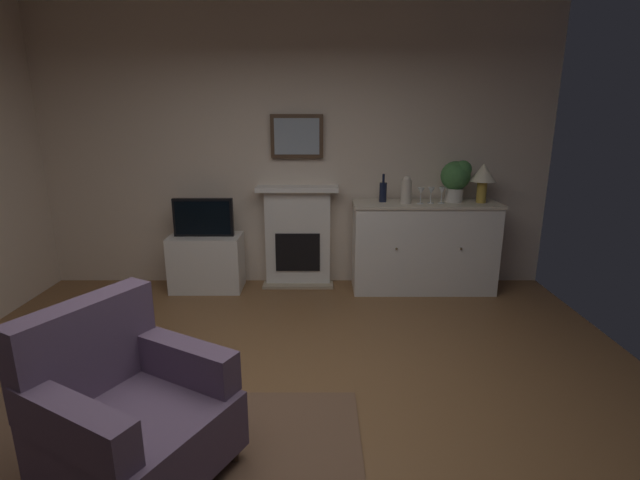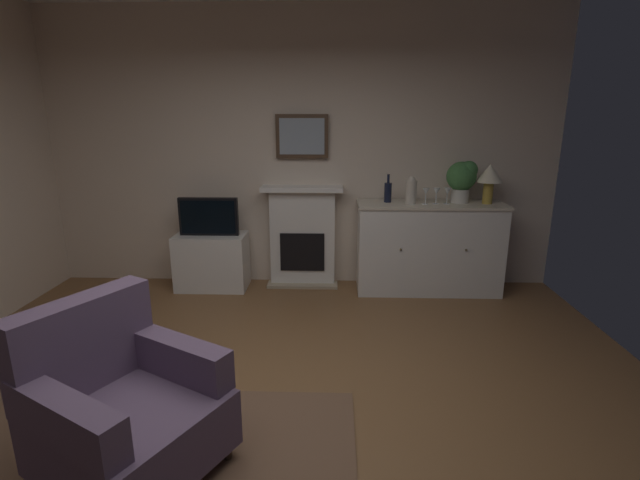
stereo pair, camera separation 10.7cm
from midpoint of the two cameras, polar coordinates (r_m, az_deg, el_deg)
ground_plane at (r=3.07m, az=-5.17°, el=-22.71°), size 5.49×5.30×0.10m
wall_rear at (r=5.05m, az=-1.97°, el=10.90°), size 5.49×0.06×2.91m
area_rug at (r=2.89m, az=-21.35°, el=-25.08°), size 2.40×1.49×0.02m
fireplace_unit at (r=5.07m, az=-1.54°, el=0.49°), size 0.87×0.30×1.10m
framed_picture at (r=4.95m, az=-1.60°, el=12.64°), size 0.55×0.04×0.45m
sideboard_cabinet at (r=5.02m, az=13.82°, el=-0.93°), size 1.51×0.49×0.95m
table_lamp at (r=5.02m, az=20.72°, el=7.36°), size 0.26×0.26×0.40m
wine_bottle at (r=4.86m, az=8.98°, el=5.87°), size 0.08×0.08×0.29m
wine_glass_left at (r=4.82m, az=13.54°, el=5.73°), size 0.07×0.07×0.16m
wine_glass_center at (r=4.87m, az=14.76°, el=5.74°), size 0.07×0.07×0.16m
wine_glass_right at (r=4.89m, az=16.02°, el=5.70°), size 0.07×0.07×0.16m
vase_decorative at (r=4.80m, az=11.79°, el=6.00°), size 0.11×0.11×0.28m
tv_cabinet at (r=5.13m, az=-12.57°, el=-2.58°), size 0.75×0.42×0.60m
tv_set at (r=4.99m, az=-12.96°, el=2.82°), size 0.62×0.07×0.40m
potted_plant_small at (r=4.99m, az=17.71°, el=7.31°), size 0.30×0.30×0.43m
armchair at (r=2.70m, az=-22.11°, el=-18.48°), size 1.08×1.06×0.92m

